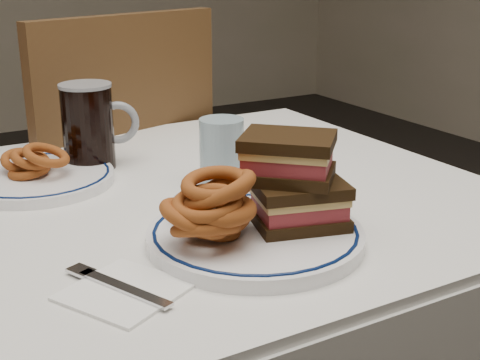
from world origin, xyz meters
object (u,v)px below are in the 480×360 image
main_plate (255,235)px  reuben_sandwich (294,180)px  beer_mug (90,125)px  chair_far (103,205)px  far_plate (37,178)px

main_plate → reuben_sandwich: 0.09m
reuben_sandwich → beer_mug: 0.45m
chair_far → reuben_sandwich: 0.82m
main_plate → reuben_sandwich: bearing=-5.8°
beer_mug → far_plate: size_ratio=0.60×
chair_far → far_plate: 0.49m
reuben_sandwich → main_plate: bearing=174.2°
chair_far → reuben_sandwich: size_ratio=6.42×
chair_far → main_plate: chair_far is taller
reuben_sandwich → far_plate: 0.47m
main_plate → far_plate: 0.43m
main_plate → beer_mug: beer_mug is taller
reuben_sandwich → beer_mug: beer_mug is taller
beer_mug → chair_far: bearing=70.3°
reuben_sandwich → far_plate: size_ratio=0.62×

